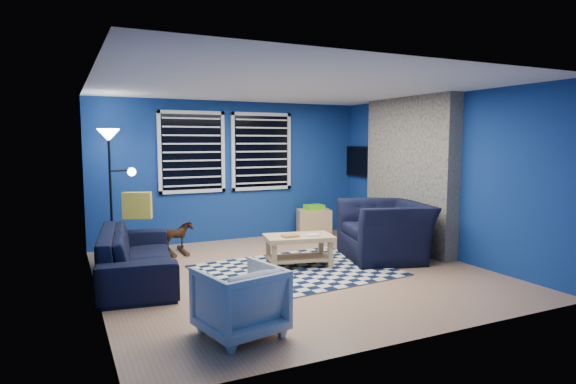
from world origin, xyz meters
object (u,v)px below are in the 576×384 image
object	(u,v)px
tv	(362,161)
cabinet	(314,222)
sofa	(137,255)
coffee_table	(299,244)
armchair_big	(385,230)
floor_lamp	(111,153)
armchair_bent	(240,301)
rocking_horse	(177,236)

from	to	relation	value
tv	cabinet	xyz separation A→B (m)	(-0.98, 0.12, -1.14)
sofa	coffee_table	bearing A→B (deg)	-90.68
armchair_big	sofa	bearing A→B (deg)	-81.71
cabinet	floor_lamp	size ratio (longest dim) A/B	0.35
sofa	armchair_bent	world-z (taller)	sofa
tv	coffee_table	size ratio (longest dim) A/B	0.96
tv	coffee_table	xyz separation A→B (m)	(-2.25, -1.77, -1.07)
armchair_big	floor_lamp	distance (m)	4.31
armchair_bent	sofa	bearing A→B (deg)	-87.32
armchair_big	cabinet	size ratio (longest dim) A/B	1.91
cabinet	armchair_big	bearing A→B (deg)	-69.15
cabinet	floor_lamp	xyz separation A→B (m)	(-3.60, -0.20, 1.35)
armchair_bent	cabinet	distance (m)	4.77
coffee_table	cabinet	world-z (taller)	cabinet
sofa	coffee_table	world-z (taller)	sofa
sofa	rocking_horse	bearing A→B (deg)	-24.58
armchair_big	armchair_bent	distance (m)	3.51
armchair_big	cabinet	bearing A→B (deg)	-160.80
armchair_big	floor_lamp	xyz separation A→B (m)	(-3.74, 1.80, 1.18)
sofa	cabinet	world-z (taller)	sofa
tv	armchair_bent	distance (m)	5.44
floor_lamp	sofa	bearing A→B (deg)	-84.02
coffee_table	cabinet	xyz separation A→B (m)	(1.27, 1.89, -0.06)
tv	sofa	distance (m)	4.78
tv	cabinet	bearing A→B (deg)	173.18
cabinet	tv	bearing A→B (deg)	10.04
armchair_big	rocking_horse	bearing A→B (deg)	-105.93
sofa	armchair_big	world-z (taller)	armchair_big
coffee_table	rocking_horse	bearing A→B (deg)	131.42
tv	floor_lamp	xyz separation A→B (m)	(-4.57, -0.08, 0.22)
tv	armchair_big	xyz separation A→B (m)	(-0.84, -1.89, -0.97)
coffee_table	cabinet	bearing A→B (deg)	55.98
armchair_bent	rocking_horse	bearing A→B (deg)	-105.31
armchair_big	armchair_bent	bearing A→B (deg)	-43.51
armchair_big	coffee_table	bearing A→B (deg)	-79.59
tv	coffee_table	distance (m)	3.06
armchair_bent	rocking_horse	world-z (taller)	armchair_bent
armchair_big	rocking_horse	distance (m)	3.28
sofa	armchair_bent	xyz separation A→B (m)	(0.60, -2.26, -0.01)
sofa	cabinet	xyz separation A→B (m)	(3.45, 1.57, -0.07)
tv	armchair_big	world-z (taller)	tv
sofa	armchair_bent	size ratio (longest dim) A/B	3.18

